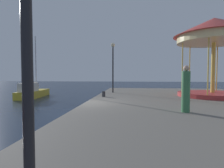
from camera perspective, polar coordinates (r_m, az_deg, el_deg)
name	(u,v)px	position (r m, az deg, el deg)	size (l,w,h in m)	color
ground_plane	(86,116)	(10.95, -8.15, -9.71)	(120.00, 120.00, 0.00)	#162338
quay_dock	(201,111)	(11.18, 25.96, -7.60)	(12.84, 24.29, 0.80)	slate
sailboat_yellow	(32,92)	(21.03, -23.61, -2.27)	(2.23, 5.53, 6.65)	gold
carousel	(214,38)	(15.48, 29.20, 12.53)	(5.64, 5.64, 5.69)	#B23333
lamp_post_mid_promenade	(113,59)	(16.58, 0.28, 7.84)	(0.36, 0.36, 4.46)	black
bollard_center	(104,94)	(13.30, -2.62, -3.12)	(0.24, 0.24, 0.40)	#2D2D33
person_mid_promenade	(186,90)	(8.25, 22.04, -1.82)	(0.34, 0.34, 1.96)	#387247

